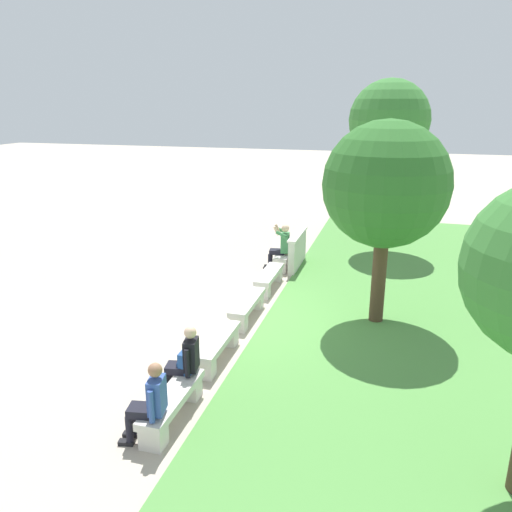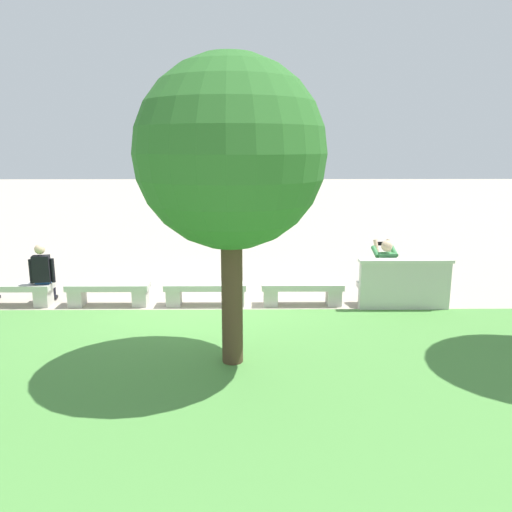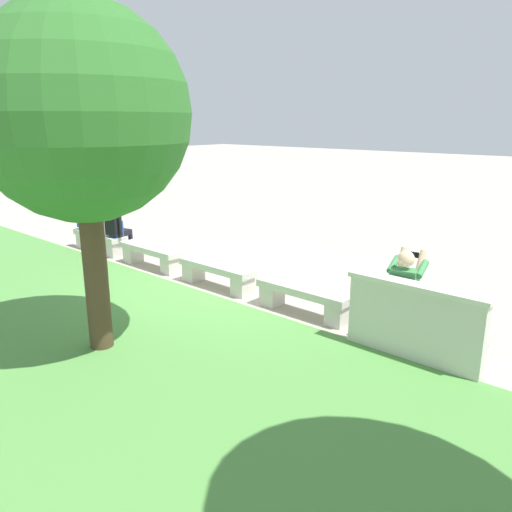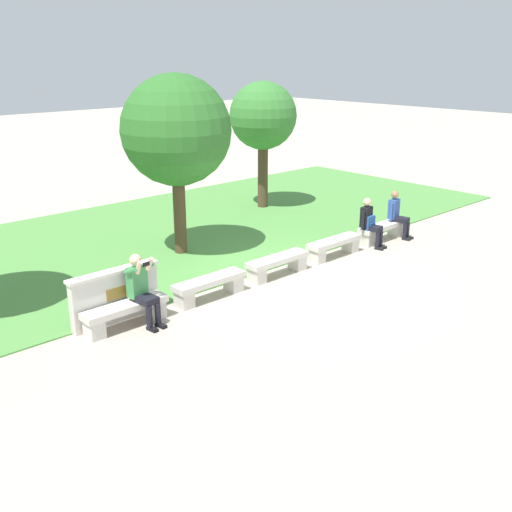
{
  "view_description": "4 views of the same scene",
  "coord_description": "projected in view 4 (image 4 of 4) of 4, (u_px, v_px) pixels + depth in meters",
  "views": [
    {
      "loc": [
        9.78,
        3.0,
        4.63
      ],
      "look_at": [
        -1.25,
        -0.16,
        1.07
      ],
      "focal_mm": 35.0,
      "sensor_mm": 36.0,
      "label": 1
    },
    {
      "loc": [
        -0.92,
        9.58,
        3.1
      ],
      "look_at": [
        -1.01,
        -0.53,
        0.89
      ],
      "focal_mm": 35.0,
      "sensor_mm": 36.0,
      "label": 2
    },
    {
      "loc": [
        -6.24,
        5.97,
        2.94
      ],
      "look_at": [
        -0.9,
        -0.05,
        0.75
      ],
      "focal_mm": 35.0,
      "sensor_mm": 36.0,
      "label": 3
    },
    {
      "loc": [
        -8.86,
        -8.87,
        4.75
      ],
      "look_at": [
        -1.33,
        -0.73,
        0.96
      ],
      "focal_mm": 42.0,
      "sensor_mm": 36.0,
      "label": 4
    }
  ],
  "objects": [
    {
      "name": "ground_plane",
      "position": [
        278.0,
        276.0,
        13.4
      ],
      "size": [
        80.0,
        80.0,
        0.0
      ],
      "primitive_type": "plane",
      "color": "#B2A593"
    },
    {
      "name": "grass_strip",
      "position": [
        165.0,
        234.0,
        16.43
      ],
      "size": [
        21.37,
        8.0,
        0.03
      ],
      "primitive_type": "cube",
      "color": "#518E42",
      "rests_on": "ground"
    },
    {
      "name": "bench_main",
      "position": [
        126.0,
        312.0,
        10.81
      ],
      "size": [
        1.63,
        0.4,
        0.45
      ],
      "color": "beige",
      "rests_on": "ground"
    },
    {
      "name": "bench_near",
      "position": [
        209.0,
        285.0,
        12.06
      ],
      "size": [
        1.63,
        0.4,
        0.45
      ],
      "color": "beige",
      "rests_on": "ground"
    },
    {
      "name": "bench_mid",
      "position": [
        278.0,
        264.0,
        13.3
      ],
      "size": [
        1.63,
        0.4,
        0.45
      ],
      "color": "beige",
      "rests_on": "ground"
    },
    {
      "name": "bench_far",
      "position": [
        334.0,
        245.0,
        14.54
      ],
      "size": [
        1.63,
        0.4,
        0.45
      ],
      "color": "beige",
      "rests_on": "ground"
    },
    {
      "name": "bench_end",
      "position": [
        382.0,
        230.0,
        15.79
      ],
      "size": [
        1.63,
        0.4,
        0.45
      ],
      "color": "beige",
      "rests_on": "ground"
    },
    {
      "name": "backrest_wall_with_plaque",
      "position": [
        115.0,
        295.0,
        10.98
      ],
      "size": [
        1.79,
        0.24,
        1.01
      ],
      "color": "beige",
      "rests_on": "ground"
    },
    {
      "name": "person_photographer",
      "position": [
        141.0,
        286.0,
        10.82
      ],
      "size": [
        0.5,
        0.75,
        1.32
      ],
      "color": "black",
      "rests_on": "ground"
    },
    {
      "name": "person_distant",
      "position": [
        370.0,
        221.0,
        15.2
      ],
      "size": [
        0.47,
        0.71,
        1.26
      ],
      "color": "black",
      "rests_on": "ground"
    },
    {
      "name": "person_companion",
      "position": [
        397.0,
        213.0,
        15.97
      ],
      "size": [
        0.47,
        0.71,
        1.26
      ],
      "color": "black",
      "rests_on": "ground"
    },
    {
      "name": "backpack",
      "position": [
        369.0,
        223.0,
        15.23
      ],
      "size": [
        0.28,
        0.24,
        0.43
      ],
      "color": "#234C8C",
      "rests_on": "bench_end"
    },
    {
      "name": "tree_behind_wall",
      "position": [
        176.0,
        131.0,
        13.93
      ],
      "size": [
        2.6,
        2.6,
        4.32
      ],
      "color": "#4C3826",
      "rests_on": "ground"
    },
    {
      "name": "tree_left_background",
      "position": [
        263.0,
        117.0,
        18.36
      ],
      "size": [
        2.07,
        2.07,
        3.93
      ],
      "color": "#4C3826",
      "rests_on": "ground"
    }
  ]
}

